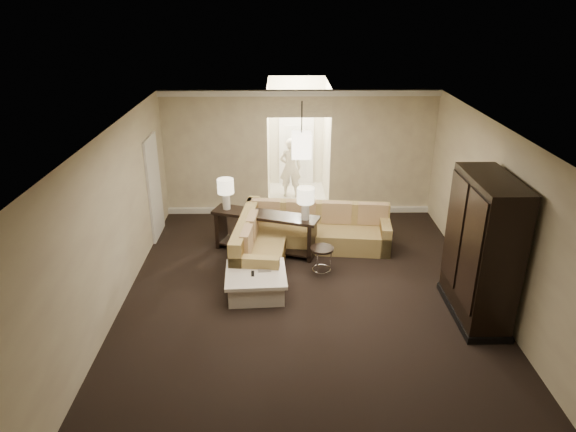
{
  "coord_description": "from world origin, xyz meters",
  "views": [
    {
      "loc": [
        -0.41,
        -6.99,
        4.63
      ],
      "look_at": [
        -0.29,
        1.2,
        1.09
      ],
      "focal_mm": 32.0,
      "sensor_mm": 36.0,
      "label": 1
    }
  ],
  "objects_px": {
    "sectional_sofa": "(298,237)",
    "drink_table": "(322,255)",
    "coffee_table": "(256,283)",
    "person": "(290,164)",
    "console_table": "(265,229)",
    "armoire": "(481,252)"
  },
  "relations": [
    {
      "from": "console_table",
      "to": "armoire",
      "type": "distance_m",
      "value": 4.01
    },
    {
      "from": "sectional_sofa",
      "to": "armoire",
      "type": "bearing_deg",
      "value": -32.65
    },
    {
      "from": "sectional_sofa",
      "to": "drink_table",
      "type": "height_order",
      "value": "sectional_sofa"
    },
    {
      "from": "console_table",
      "to": "coffee_table",
      "type": "bearing_deg",
      "value": -75.5
    },
    {
      "from": "console_table",
      "to": "armoire",
      "type": "xyz_separation_m",
      "value": [
        3.3,
        -2.2,
        0.61
      ]
    },
    {
      "from": "sectional_sofa",
      "to": "person",
      "type": "bearing_deg",
      "value": 97.9
    },
    {
      "from": "coffee_table",
      "to": "armoire",
      "type": "xyz_separation_m",
      "value": [
        3.42,
        -0.65,
        0.88
      ]
    },
    {
      "from": "sectional_sofa",
      "to": "drink_table",
      "type": "distance_m",
      "value": 0.92
    },
    {
      "from": "console_table",
      "to": "armoire",
      "type": "relative_size",
      "value": 0.93
    },
    {
      "from": "console_table",
      "to": "armoire",
      "type": "height_order",
      "value": "armoire"
    },
    {
      "from": "person",
      "to": "console_table",
      "type": "bearing_deg",
      "value": 75.93
    },
    {
      "from": "sectional_sofa",
      "to": "armoire",
      "type": "height_order",
      "value": "armoire"
    },
    {
      "from": "armoire",
      "to": "person",
      "type": "bearing_deg",
      "value": 117.88
    },
    {
      "from": "console_table",
      "to": "person",
      "type": "distance_m",
      "value": 3.09
    },
    {
      "from": "coffee_table",
      "to": "person",
      "type": "relative_size",
      "value": 0.65
    },
    {
      "from": "drink_table",
      "to": "person",
      "type": "relative_size",
      "value": 0.32
    },
    {
      "from": "sectional_sofa",
      "to": "coffee_table",
      "type": "distance_m",
      "value": 1.67
    },
    {
      "from": "sectional_sofa",
      "to": "console_table",
      "type": "height_order",
      "value": "sectional_sofa"
    },
    {
      "from": "person",
      "to": "coffee_table",
      "type": "bearing_deg",
      "value": 77.81
    },
    {
      "from": "console_table",
      "to": "person",
      "type": "height_order",
      "value": "person"
    },
    {
      "from": "armoire",
      "to": "drink_table",
      "type": "height_order",
      "value": "armoire"
    },
    {
      "from": "console_table",
      "to": "sectional_sofa",
      "type": "bearing_deg",
      "value": 12.6
    }
  ]
}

